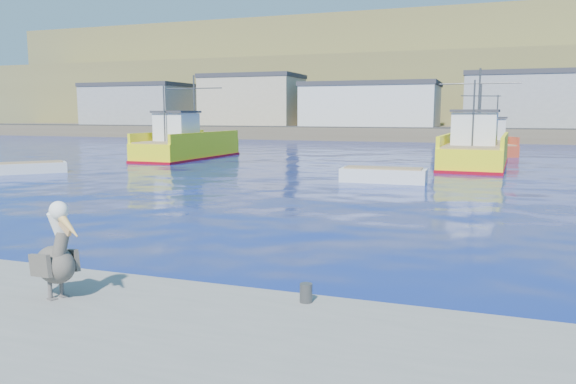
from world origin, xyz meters
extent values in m
plane|color=navy|center=(0.00, 0.00, 0.00)|extent=(260.00, 260.00, 0.00)
cylinder|color=#4C4C4C|center=(3.00, -3.40, 0.65)|extent=(0.20, 0.20, 0.30)
cube|color=brown|center=(0.00, 72.00, 0.80)|extent=(160.00, 30.00, 1.60)
cube|color=brown|center=(0.00, 98.00, 6.00)|extent=(180.00, 40.00, 14.00)
cube|color=brown|center=(0.00, 118.00, 11.00)|extent=(200.00, 40.00, 24.00)
cube|color=#2D2D2D|center=(0.00, 61.00, 1.65)|extent=(150.00, 5.00, 0.10)
cube|color=gray|center=(-48.00, 67.00, 4.60)|extent=(16.00, 10.00, 6.00)
cube|color=#333338|center=(-48.00, 67.00, 7.90)|extent=(16.32, 10.20, 0.60)
cube|color=tan|center=(-28.00, 67.00, 5.10)|extent=(14.00, 9.00, 7.00)
cube|color=#333338|center=(-28.00, 67.00, 8.90)|extent=(14.28, 9.18, 0.60)
cube|color=silver|center=(-10.00, 67.00, 4.35)|extent=(18.00, 11.00, 5.50)
cube|color=#333338|center=(-10.00, 67.00, 7.40)|extent=(18.36, 11.22, 0.60)
cube|color=gray|center=(10.00, 67.00, 4.85)|extent=(15.00, 10.00, 6.50)
cube|color=#333338|center=(10.00, 67.00, 8.40)|extent=(15.30, 10.20, 0.60)
cube|color=#FFF513|center=(-16.03, 26.45, 0.67)|extent=(3.75, 10.47, 1.35)
cube|color=#FFF513|center=(-14.41, 26.40, 1.70)|extent=(0.50, 10.17, 0.70)
cube|color=#FFF513|center=(-17.66, 26.49, 1.70)|extent=(0.50, 10.17, 0.70)
cube|color=#9A0614|center=(-16.03, 26.45, 0.05)|extent=(3.83, 10.68, 0.25)
cube|color=#8C7251|center=(-16.03, 26.45, 1.40)|extent=(3.46, 10.05, 0.10)
cube|color=white|center=(-16.08, 24.89, 2.45)|extent=(2.49, 2.66, 2.00)
cube|color=#333338|center=(-16.08, 24.89, 3.55)|extent=(2.68, 2.98, 0.15)
cylinder|color=#4C4C4C|center=(-16.01, 27.48, 3.85)|extent=(0.12, 0.12, 5.00)
cylinder|color=#4C4C4C|center=(-16.12, 23.34, 3.35)|extent=(0.10, 0.10, 4.00)
cylinder|color=#4C4C4C|center=(-16.01, 27.48, 5.35)|extent=(4.84, 0.22, 0.08)
cube|color=#FFF513|center=(4.85, 27.16, 0.70)|extent=(4.22, 10.92, 1.40)
cube|color=#FFF513|center=(6.59, 27.07, 1.75)|extent=(0.73, 10.53, 0.70)
cube|color=#FFF513|center=(3.11, 27.24, 1.75)|extent=(0.73, 10.53, 0.70)
cube|color=#9A0614|center=(4.85, 27.16, 0.05)|extent=(4.31, 11.13, 0.25)
cube|color=#8C7251|center=(4.85, 27.16, 1.45)|extent=(3.91, 10.47, 0.10)
cube|color=white|center=(4.77, 25.55, 2.50)|extent=(2.73, 2.81, 2.00)
cube|color=#333338|center=(4.77, 25.55, 3.60)|extent=(2.93, 3.14, 0.15)
cylinder|color=#4C4C4C|center=(4.90, 28.23, 3.90)|extent=(0.13, 0.13, 5.00)
cylinder|color=#4C4C4C|center=(4.70, 23.93, 3.40)|extent=(0.10, 0.10, 4.00)
cylinder|color=#4C4C4C|center=(4.90, 28.23, 5.40)|extent=(5.20, 0.33, 0.08)
cube|color=#C24023|center=(5.19, 38.26, 0.44)|extent=(5.53, 7.22, 0.89)
cube|color=#C24023|center=(6.25, 38.84, 1.24)|extent=(3.35, 5.95, 0.70)
cube|color=#C24023|center=(4.14, 37.68, 1.24)|extent=(3.35, 5.95, 0.70)
cube|color=#8C7251|center=(5.19, 38.26, 0.94)|extent=(5.22, 6.89, 0.10)
cube|color=white|center=(5.69, 37.36, 1.99)|extent=(2.39, 2.36, 2.00)
cube|color=#333338|center=(5.69, 37.36, 3.09)|extent=(2.61, 2.60, 0.15)
cylinder|color=#4C4C4C|center=(4.86, 38.86, 3.39)|extent=(0.16, 0.16, 5.00)
cylinder|color=#4C4C4C|center=(6.18, 36.46, 2.89)|extent=(0.14, 0.14, 4.00)
cylinder|color=#4C4C4C|center=(4.86, 38.86, 4.89)|extent=(3.18, 1.79, 0.08)
cube|color=silver|center=(-19.26, 14.04, 0.23)|extent=(3.47, 3.56, 0.74)
cube|color=#8C7251|center=(-19.26, 14.04, 0.63)|extent=(3.02, 3.10, 0.07)
cube|color=silver|center=(0.70, 16.51, 0.26)|extent=(4.25, 1.54, 0.85)
cube|color=#8C7251|center=(0.70, 16.51, 0.72)|extent=(3.83, 1.21, 0.08)
cylinder|color=#595451|center=(-0.91, -4.61, 0.65)|extent=(0.09, 0.09, 0.30)
cube|color=#595451|center=(-0.86, -4.63, 0.51)|extent=(0.18, 0.17, 0.02)
cylinder|color=#595451|center=(-0.84, -4.43, 0.65)|extent=(0.09, 0.09, 0.30)
cube|color=#595451|center=(-0.79, -4.45, 0.51)|extent=(0.18, 0.17, 0.02)
ellipsoid|color=#38332D|center=(-0.85, -4.53, 1.05)|extent=(1.00, 0.80, 0.60)
cube|color=#38332D|center=(-0.96, -4.74, 1.07)|extent=(0.65, 0.31, 0.44)
cube|color=#38332D|center=(-0.79, -4.31, 1.07)|extent=(0.65, 0.31, 0.44)
cube|color=#38332D|center=(-1.20, -4.39, 0.98)|extent=(0.27, 0.24, 0.13)
cylinder|color=#38332D|center=(-0.66, -4.61, 1.37)|extent=(0.30, 0.36, 0.47)
cylinder|color=white|center=(-0.71, -4.59, 1.73)|extent=(0.29, 0.36, 0.45)
ellipsoid|color=white|center=(-0.64, -4.61, 1.95)|extent=(0.43, 0.38, 0.30)
cone|color=gold|center=(-0.39, -4.71, 1.75)|extent=(0.61, 0.36, 0.41)
cube|color=tan|center=(-0.49, -4.67, 1.71)|extent=(0.36, 0.19, 0.26)
camera|label=1|loc=(5.58, -11.49, 3.44)|focal=35.00mm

